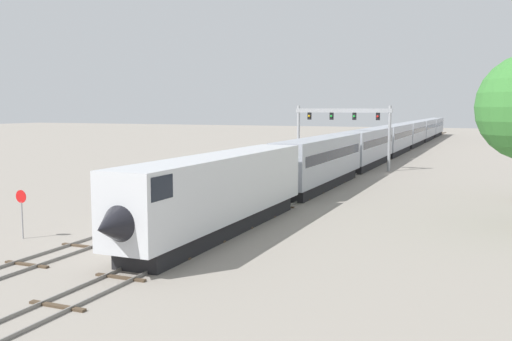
{
  "coord_description": "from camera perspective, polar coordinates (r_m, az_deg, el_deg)",
  "views": [
    {
      "loc": [
        17.23,
        -26.45,
        7.62
      ],
      "look_at": [
        1.0,
        12.0,
        3.0
      ],
      "focal_mm": 39.87,
      "sensor_mm": 36.0,
      "label": 1
    }
  ],
  "objects": [
    {
      "name": "ground_plane",
      "position": [
        32.47,
        -9.99,
        -7.35
      ],
      "size": [
        400.0,
        400.0,
        0.0
      ],
      "primitive_type": "plane",
      "color": "gray"
    },
    {
      "name": "track_main",
      "position": [
        88.11,
        12.85,
        1.24
      ],
      "size": [
        2.6,
        200.0,
        0.16
      ],
      "color": "slate",
      "rests_on": "ground"
    },
    {
      "name": "track_near",
      "position": [
        70.02,
        5.52,
        0.1
      ],
      "size": [
        2.6,
        160.0,
        0.16
      ],
      "color": "slate",
      "rests_on": "ground"
    },
    {
      "name": "passenger_train",
      "position": [
        96.51,
        13.79,
        3.16
      ],
      "size": [
        3.04,
        149.85,
        4.8
      ],
      "color": "silver",
      "rests_on": "ground"
    },
    {
      "name": "signal_gantry",
      "position": [
        71.19,
        8.69,
        4.76
      ],
      "size": [
        12.1,
        0.49,
        7.88
      ],
      "color": "#999BA0",
      "rests_on": "ground"
    },
    {
      "name": "stop_sign",
      "position": [
        35.77,
        -22.46,
        -3.41
      ],
      "size": [
        0.76,
        0.08,
        2.88
      ],
      "color": "gray",
      "rests_on": "ground"
    }
  ]
}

